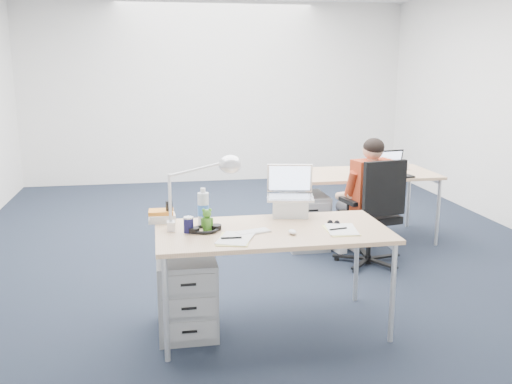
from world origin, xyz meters
TOP-DOWN VIEW (x-y plane):
  - floor at (0.00, 0.00)m, footprint 7.00×7.00m
  - room at (0.00, 0.00)m, footprint 6.02×7.02m
  - desk_near at (-0.21, -1.84)m, footprint 1.60×0.80m
  - desk_far at (1.11, 0.07)m, footprint 1.60×0.80m
  - office_chair at (0.97, -0.71)m, footprint 0.75×0.75m
  - seated_person at (0.94, -0.55)m, footprint 0.44×0.68m
  - drawer_pedestal_near at (-0.81, -1.79)m, footprint 0.40×0.50m
  - drawer_pedestal_far at (0.51, -0.07)m, footprint 0.40×0.50m
  - silver_laptop at (-0.00, -1.49)m, footprint 0.39×0.34m
  - wireless_keyboard at (-0.36, -1.89)m, footprint 0.26×0.16m
  - computer_mouse at (-0.10, -1.97)m, footprint 0.05×0.09m
  - headphones at (-0.67, -1.80)m, footprint 0.28×0.25m
  - can_koozie at (-0.78, -1.81)m, footprint 0.09×0.09m
  - water_bottle at (-0.66, -1.62)m, footprint 0.11×0.11m
  - bear_figurine at (-0.66, -1.80)m, footprint 0.10×0.08m
  - book_stack at (-0.96, -1.50)m, footprint 0.23×0.20m
  - cordless_phone at (-0.90, -1.53)m, footprint 0.05×0.04m
  - papers_left at (-0.50, -2.03)m, footprint 0.29×0.34m
  - papers_right at (0.25, -1.95)m, footprint 0.22×0.30m
  - sunglasses at (0.24, -1.79)m, footprint 0.10×0.08m
  - desk_lamp at (-0.74, -1.74)m, footprint 0.48×0.22m
  - dark_laptop at (1.37, -0.21)m, footprint 0.43×0.42m
  - far_cup at (1.67, 0.14)m, footprint 0.08×0.08m
  - far_papers at (0.45, 0.28)m, footprint 0.24×0.34m

SIDE VIEW (x-z plane):
  - floor at x=0.00m, z-range 0.00..0.00m
  - drawer_pedestal_near at x=-0.81m, z-range 0.00..0.55m
  - drawer_pedestal_far at x=0.51m, z-range 0.00..0.55m
  - office_chair at x=0.97m, z-range -0.22..0.80m
  - seated_person at x=0.94m, z-range 0.01..1.19m
  - desk_near at x=-0.21m, z-range 0.32..1.05m
  - desk_far at x=1.11m, z-range 0.32..1.05m
  - far_papers at x=0.45m, z-range 0.73..0.74m
  - papers_right at x=0.25m, z-range 0.73..0.74m
  - papers_left at x=-0.50m, z-range 0.73..0.74m
  - wireless_keyboard at x=-0.36m, z-range 0.73..0.74m
  - sunglasses at x=0.24m, z-range 0.73..0.75m
  - computer_mouse at x=-0.10m, z-range 0.73..0.76m
  - headphones at x=-0.67m, z-range 0.73..0.77m
  - book_stack at x=-0.96m, z-range 0.73..0.82m
  - far_cup at x=1.67m, z-range 0.73..0.82m
  - can_koozie at x=-0.78m, z-range 0.73..0.84m
  - cordless_phone at x=-0.90m, z-range 0.73..0.89m
  - bear_figurine at x=-0.66m, z-range 0.73..0.89m
  - water_bottle at x=-0.66m, z-range 0.73..0.99m
  - dark_laptop at x=1.37m, z-range 0.73..1.00m
  - silver_laptop at x=0.00m, z-range 0.73..1.10m
  - desk_lamp at x=-0.74m, z-range 0.73..1.26m
  - room at x=0.00m, z-range 0.31..3.12m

